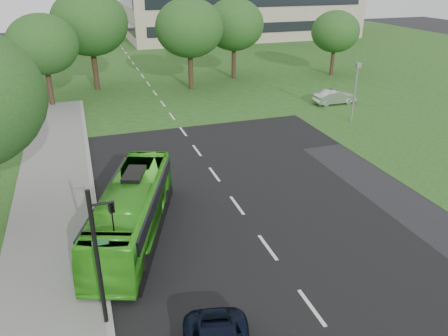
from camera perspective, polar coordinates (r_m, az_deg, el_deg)
name	(u,v)px	position (r m, az deg, el deg)	size (l,w,h in m)	color
ground	(251,225)	(21.40, 3.56, -7.43)	(160.00, 160.00, 0.00)	black
street_surfaces	(157,102)	(41.62, -8.73, 8.56)	(120.00, 120.00, 0.15)	black
tree_park_a	(43,44)	(41.76, -22.60, 14.68)	(6.02, 6.02, 8.00)	black
tree_park_b	(90,23)	(46.35, -17.16, 17.66)	(7.41, 7.41, 9.71)	black
tree_park_c	(189,28)	(44.88, -4.55, 17.76)	(6.70, 6.70, 8.90)	black
tree_park_d	(234,25)	(49.69, 1.32, 18.20)	(6.47, 6.47, 8.56)	black
tree_park_e	(335,32)	(52.90, 14.34, 16.87)	(5.38, 5.38, 7.18)	black
bus	(132,211)	(20.34, -11.91, -5.49)	(2.21, 9.44, 2.63)	green
sedan	(335,97)	(41.66, 14.25, 8.99)	(1.37, 3.93, 1.30)	#BBBBC1
traffic_light	(101,250)	(14.81, -15.72, -10.23)	(0.85, 0.25, 5.28)	black
camera_pole	(356,85)	(36.26, 16.82, 10.38)	(0.41, 0.36, 4.74)	gray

